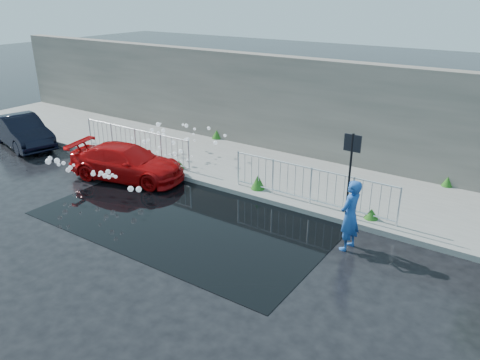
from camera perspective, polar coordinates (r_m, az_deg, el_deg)
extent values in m
plane|color=black|center=(12.82, -10.60, -5.46)|extent=(90.00, 90.00, 0.00)
cube|color=slate|center=(16.36, 1.60, 1.47)|extent=(30.00, 4.00, 0.15)
cube|color=slate|center=(14.83, -2.57, -0.79)|extent=(30.00, 0.25, 0.16)
cube|color=#605950|center=(17.64, 5.57, 9.13)|extent=(30.00, 0.60, 3.50)
cube|color=black|center=(13.16, -6.01, -4.39)|extent=(8.00, 5.00, 0.01)
cylinder|color=black|center=(12.60, 13.16, 0.07)|extent=(0.06, 0.06, 2.50)
cube|color=black|center=(12.26, 13.56, 4.40)|extent=(0.45, 0.04, 0.45)
cylinder|color=silver|center=(19.23, -17.80, 5.57)|extent=(0.05, 0.05, 1.10)
cylinder|color=silver|center=(15.74, -6.25, 2.91)|extent=(0.05, 0.05, 1.10)
cylinder|color=silver|center=(17.24, -12.73, 6.04)|extent=(5.00, 0.04, 0.04)
cylinder|color=silver|center=(17.52, -12.47, 3.06)|extent=(5.00, 0.04, 0.04)
cylinder|color=silver|center=(14.59, -0.22, 1.47)|extent=(0.05, 0.05, 1.10)
cylinder|color=silver|center=(12.69, 18.81, -3.12)|extent=(0.05, 0.05, 1.10)
cylinder|color=silver|center=(13.25, 8.75, 1.39)|extent=(5.00, 0.04, 0.04)
cylinder|color=silver|center=(13.61, 8.52, -2.34)|extent=(5.00, 0.04, 0.04)
cone|color=#134813|center=(18.84, -16.20, 4.15)|extent=(0.40, 0.40, 0.31)
cone|color=#134813|center=(16.22, -7.43, 1.92)|extent=(0.36, 0.36, 0.28)
cone|color=#134813|center=(14.40, 2.20, -0.24)|extent=(0.44, 0.44, 0.45)
cone|color=#134813|center=(13.07, 15.72, -3.97)|extent=(0.38, 0.38, 0.28)
cone|color=#134813|center=(19.38, -2.85, 5.60)|extent=(0.42, 0.42, 0.36)
cone|color=#134813|center=(15.98, 23.97, -0.16)|extent=(0.34, 0.34, 0.32)
sphere|color=white|center=(16.48, -9.09, 3.02)|extent=(0.08, 0.08, 0.08)
sphere|color=white|center=(17.57, -9.32, 5.43)|extent=(0.16, 0.16, 0.16)
sphere|color=white|center=(16.52, -10.61, 2.25)|extent=(0.10, 0.10, 0.10)
sphere|color=white|center=(16.26, -7.82, 2.67)|extent=(0.07, 0.07, 0.07)
sphere|color=white|center=(17.91, -9.90, 5.70)|extent=(0.12, 0.12, 0.12)
sphere|color=white|center=(17.13, -13.35, 2.80)|extent=(0.13, 0.13, 0.13)
sphere|color=white|center=(18.02, -9.33, 5.98)|extent=(0.15, 0.15, 0.15)
sphere|color=white|center=(16.92, -1.83, 5.43)|extent=(0.11, 0.11, 0.11)
sphere|color=white|center=(17.85, -14.83, 3.43)|extent=(0.11, 0.11, 0.11)
sphere|color=white|center=(16.85, -6.69, 4.91)|extent=(0.10, 0.10, 0.10)
sphere|color=white|center=(16.81, -1.93, 5.50)|extent=(0.06, 0.06, 0.06)
sphere|color=white|center=(16.86, -11.27, 2.10)|extent=(0.14, 0.14, 0.14)
sphere|color=white|center=(16.81, -5.57, 4.81)|extent=(0.07, 0.07, 0.07)
sphere|color=white|center=(16.72, -10.04, 3.30)|extent=(0.13, 0.13, 0.13)
sphere|color=white|center=(18.14, -13.05, 5.00)|extent=(0.11, 0.11, 0.11)
sphere|color=white|center=(16.33, -8.58, 3.05)|extent=(0.11, 0.11, 0.11)
sphere|color=white|center=(16.32, -5.90, 2.87)|extent=(0.07, 0.07, 0.07)
sphere|color=white|center=(16.32, -7.99, 3.20)|extent=(0.14, 0.14, 0.14)
sphere|color=white|center=(16.64, -10.92, 1.96)|extent=(0.11, 0.11, 0.11)
sphere|color=white|center=(18.44, -9.95, 6.69)|extent=(0.17, 0.17, 0.17)
sphere|color=white|center=(18.05, -10.69, 5.98)|extent=(0.16, 0.16, 0.16)
sphere|color=white|center=(16.48, -7.24, 3.48)|extent=(0.16, 0.16, 0.16)
sphere|color=white|center=(17.58, -5.56, 6.21)|extent=(0.11, 0.11, 0.11)
sphere|color=white|center=(17.37, -3.84, 6.31)|extent=(0.13, 0.13, 0.13)
sphere|color=white|center=(18.74, -9.64, 6.80)|extent=(0.06, 0.06, 0.06)
sphere|color=white|center=(17.11, -8.16, 4.51)|extent=(0.17, 0.17, 0.17)
sphere|color=white|center=(16.06, -7.26, 2.25)|extent=(0.08, 0.08, 0.08)
sphere|color=white|center=(18.23, -6.97, 6.70)|extent=(0.10, 0.10, 0.10)
sphere|color=white|center=(16.96, -6.40, 4.98)|extent=(0.14, 0.14, 0.14)
sphere|color=white|center=(15.98, -6.43, 2.47)|extent=(0.08, 0.08, 0.08)
sphere|color=white|center=(17.35, -5.68, 5.59)|extent=(0.08, 0.08, 0.08)
sphere|color=white|center=(17.71, -12.75, 4.00)|extent=(0.16, 0.16, 0.16)
sphere|color=white|center=(17.54, -11.10, 4.81)|extent=(0.11, 0.11, 0.11)
sphere|color=white|center=(16.38, -3.03, 4.55)|extent=(0.15, 0.15, 0.15)
sphere|color=white|center=(17.14, -9.76, 3.92)|extent=(0.13, 0.13, 0.13)
sphere|color=white|center=(17.36, -12.58, 3.26)|extent=(0.08, 0.08, 0.08)
sphere|color=white|center=(17.52, -11.57, 4.58)|extent=(0.18, 0.18, 0.18)
sphere|color=white|center=(18.04, -6.56, 6.60)|extent=(0.15, 0.15, 0.15)
sphere|color=white|center=(17.47, -10.84, 4.11)|extent=(0.07, 0.07, 0.07)
sphere|color=white|center=(17.89, -13.11, 4.49)|extent=(0.09, 0.09, 0.09)
sphere|color=white|center=(15.04, -22.35, 2.10)|extent=(0.18, 0.18, 0.18)
sphere|color=white|center=(14.42, -17.46, 0.97)|extent=(0.10, 0.10, 0.10)
sphere|color=white|center=(13.86, -13.19, -1.06)|extent=(0.17, 0.17, 0.17)
sphere|color=white|center=(13.92, -16.11, 0.51)|extent=(0.15, 0.15, 0.15)
sphere|color=white|center=(16.04, -21.31, 2.12)|extent=(0.11, 0.11, 0.11)
sphere|color=white|center=(14.68, -16.60, 0.81)|extent=(0.15, 0.15, 0.15)
sphere|color=white|center=(16.49, -20.20, 1.15)|extent=(0.17, 0.17, 0.17)
sphere|color=white|center=(13.77, -14.93, 0.39)|extent=(0.11, 0.11, 0.11)
sphere|color=white|center=(15.70, -21.41, 2.20)|extent=(0.18, 0.18, 0.18)
sphere|color=white|center=(15.06, -17.47, 0.72)|extent=(0.15, 0.15, 0.15)
sphere|color=white|center=(14.15, -12.24, -1.12)|extent=(0.18, 0.18, 0.18)
sphere|color=white|center=(14.84, -15.78, 0.96)|extent=(0.16, 0.16, 0.16)
sphere|color=white|center=(15.33, -19.63, 1.72)|extent=(0.09, 0.09, 0.09)
sphere|color=white|center=(16.20, -19.97, 1.43)|extent=(0.14, 0.14, 0.14)
sphere|color=white|center=(13.59, -15.70, 0.35)|extent=(0.12, 0.12, 0.12)
sphere|color=white|center=(14.48, -16.80, 0.52)|extent=(0.07, 0.07, 0.07)
sphere|color=white|center=(14.88, -21.24, 1.76)|extent=(0.11, 0.11, 0.11)
sphere|color=white|center=(15.57, -22.15, 2.45)|extent=(0.14, 0.14, 0.14)
sphere|color=white|center=(15.85, -20.71, 1.94)|extent=(0.13, 0.13, 0.13)
sphere|color=white|center=(14.55, -15.29, 0.56)|extent=(0.11, 0.11, 0.11)
imported|color=#B10707|center=(15.90, -13.62, 2.10)|extent=(4.19, 2.46, 1.14)
imported|color=black|center=(20.65, -25.02, 5.41)|extent=(3.98, 2.17, 1.25)
imported|color=#2153A6|center=(11.44, 13.26, -4.23)|extent=(0.53, 0.71, 1.79)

